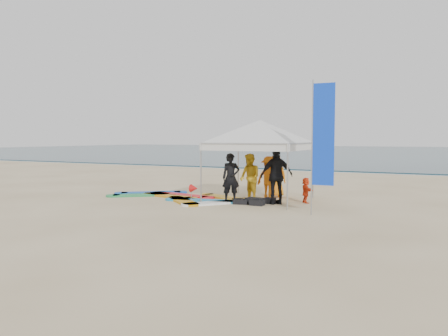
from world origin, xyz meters
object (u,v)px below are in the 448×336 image
person_yellow (250,177)px  person_orange_a (269,178)px  marker_pennant (194,188)px  person_black_b (277,176)px  person_black_a (231,178)px  person_seated (306,190)px  feather_flag (322,136)px  surfboard_spread (181,197)px  person_orange_b (276,176)px  canopy_tent (260,120)px

person_yellow → person_orange_a: bearing=86.3°
marker_pennant → person_black_b: bearing=19.2°
person_black_a → person_seated: person_black_a is taller
marker_pennant → person_yellow: bearing=38.3°
person_black_a → feather_flag: feather_flag is taller
person_yellow → person_black_b: person_black_b is taller
feather_flag → person_seated: bearing=115.7°
person_black_a → person_yellow: (0.51, 0.48, -0.01)m
person_black_b → feather_flag: bearing=100.6°
person_seated → surfboard_spread: 4.61m
marker_pennant → feather_flag: bearing=-7.7°
person_orange_b → surfboard_spread: (-3.08, -1.84, -0.77)m
person_black_a → feather_flag: bearing=-56.8°
canopy_tent → person_yellow: bearing=-133.4°
person_orange_b → person_black_a: bearing=31.4°
feather_flag → surfboard_spread: size_ratio=0.72×
person_black_a → person_black_b: (1.62, 0.18, 0.12)m
person_seated → marker_pennant: bearing=81.0°
canopy_tent → person_black_b: bearing=-34.5°
person_black_a → surfboard_spread: size_ratio=0.31×
person_orange_b → marker_pennant: bearing=21.7°
person_seated → canopy_tent: canopy_tent is taller
person_orange_a → canopy_tent: 2.13m
person_orange_a → person_black_a: bearing=60.6°
person_orange_a → surfboard_spread: bearing=32.4°
person_yellow → feather_flag: size_ratio=0.43×
person_yellow → marker_pennant: 2.03m
person_orange_a → person_orange_b: person_orange_b is taller
person_orange_b → surfboard_spread: size_ratio=0.30×
person_black_b → person_seated: 1.21m
person_yellow → canopy_tent: 2.06m
person_black_b → feather_flag: (1.91, -1.55, 1.33)m
person_black_b → person_seated: bearing=-178.6°
marker_pennant → surfboard_spread: 1.34m
feather_flag → surfboard_spread: feather_flag is taller
person_orange_a → person_yellow: bearing=65.3°
canopy_tent → surfboard_spread: size_ratio=0.80×
person_black_a → canopy_tent: bearing=8.9°
person_black_a → feather_flag: 4.06m
surfboard_spread → person_orange_a: bearing=20.4°
feather_flag → person_orange_b: bearing=128.2°
person_seated → feather_flag: bearing=171.2°
person_seated → surfboard_spread: size_ratio=0.16×
feather_flag → surfboard_spread: 6.19m
person_black_a → person_orange_a: bearing=13.0°
person_yellow → surfboard_spread: bearing=-136.2°
person_black_a → surfboard_spread: person_black_a is taller
person_orange_b → marker_pennant: (-2.07, -2.58, -0.31)m
person_black_a → marker_pennant: 1.34m
person_seated → feather_flag: (1.09, -2.28, 1.86)m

